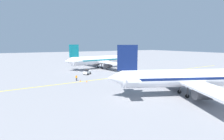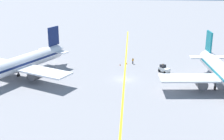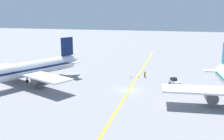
{
  "view_description": "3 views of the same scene",
  "coord_description": "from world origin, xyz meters",
  "px_view_note": "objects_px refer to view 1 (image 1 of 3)",
  "views": [
    {
      "loc": [
        47.92,
        -29.1,
        10.72
      ],
      "look_at": [
        -1.34,
        -0.97,
        2.32
      ],
      "focal_mm": 28.0,
      "sensor_mm": 36.0,
      "label": 1
    },
    {
      "loc": [
        -4.73,
        70.13,
        25.27
      ],
      "look_at": [
        2.72,
        2.44,
        3.08
      ],
      "focal_mm": 50.0,
      "sensor_mm": 36.0,
      "label": 2
    },
    {
      "loc": [
        -12.19,
        55.75,
        17.16
      ],
      "look_at": [
        4.52,
        -1.51,
        4.09
      ],
      "focal_mm": 42.0,
      "sensor_mm": 36.0,
      "label": 3
    }
  ],
  "objects_px": {
    "ground_crew_worker": "(76,78)",
    "traffic_cone_near_nose": "(80,81)",
    "baggage_tug_white": "(87,72)",
    "traffic_cone_mid_apron": "(87,81)",
    "airplane_at_gate": "(103,60)",
    "airplane_adjacent_stand": "(191,78)"
  },
  "relations": [
    {
      "from": "airplane_adjacent_stand",
      "to": "ground_crew_worker",
      "type": "relative_size",
      "value": 20.11
    },
    {
      "from": "airplane_at_gate",
      "to": "ground_crew_worker",
      "type": "xyz_separation_m",
      "value": [
        20.51,
        -18.97,
        -2.8
      ]
    },
    {
      "from": "baggage_tug_white",
      "to": "traffic_cone_near_nose",
      "type": "relative_size",
      "value": 5.92
    },
    {
      "from": "airplane_at_gate",
      "to": "ground_crew_worker",
      "type": "height_order",
      "value": "airplane_at_gate"
    },
    {
      "from": "airplane_adjacent_stand",
      "to": "baggage_tug_white",
      "type": "bearing_deg",
      "value": -164.96
    },
    {
      "from": "airplane_at_gate",
      "to": "ground_crew_worker",
      "type": "bearing_deg",
      "value": -42.77
    },
    {
      "from": "airplane_at_gate",
      "to": "airplane_adjacent_stand",
      "type": "distance_m",
      "value": 47.16
    },
    {
      "from": "airplane_at_gate",
      "to": "airplane_adjacent_stand",
      "type": "relative_size",
      "value": 1.05
    },
    {
      "from": "ground_crew_worker",
      "to": "traffic_cone_mid_apron",
      "type": "xyz_separation_m",
      "value": [
        3.38,
        1.92,
        -0.63
      ]
    },
    {
      "from": "traffic_cone_near_nose",
      "to": "traffic_cone_mid_apron",
      "type": "xyz_separation_m",
      "value": [
        1.68,
        1.37,
        0.0
      ]
    },
    {
      "from": "airplane_at_gate",
      "to": "ground_crew_worker",
      "type": "relative_size",
      "value": 21.15
    },
    {
      "from": "ground_crew_worker",
      "to": "traffic_cone_near_nose",
      "type": "relative_size",
      "value": 3.05
    },
    {
      "from": "ground_crew_worker",
      "to": "traffic_cone_near_nose",
      "type": "bearing_deg",
      "value": 17.97
    },
    {
      "from": "airplane_adjacent_stand",
      "to": "airplane_at_gate",
      "type": "bearing_deg",
      "value": 176.36
    },
    {
      "from": "airplane_adjacent_stand",
      "to": "ground_crew_worker",
      "type": "xyz_separation_m",
      "value": [
        -26.56,
        -15.98,
        -2.8
      ]
    },
    {
      "from": "airplane_at_gate",
      "to": "traffic_cone_mid_apron",
      "type": "relative_size",
      "value": 64.62
    },
    {
      "from": "airplane_adjacent_stand",
      "to": "traffic_cone_near_nose",
      "type": "distance_m",
      "value": 29.46
    },
    {
      "from": "airplane_adjacent_stand",
      "to": "traffic_cone_mid_apron",
      "type": "bearing_deg",
      "value": -148.77
    },
    {
      "from": "baggage_tug_white",
      "to": "traffic_cone_near_nose",
      "type": "distance_m",
      "value": 11.66
    },
    {
      "from": "airplane_adjacent_stand",
      "to": "baggage_tug_white",
      "type": "distance_m",
      "value": 36.14
    },
    {
      "from": "ground_crew_worker",
      "to": "traffic_cone_near_nose",
      "type": "height_order",
      "value": "ground_crew_worker"
    },
    {
      "from": "baggage_tug_white",
      "to": "traffic_cone_mid_apron",
      "type": "distance_m",
      "value": 12.54
    }
  ]
}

